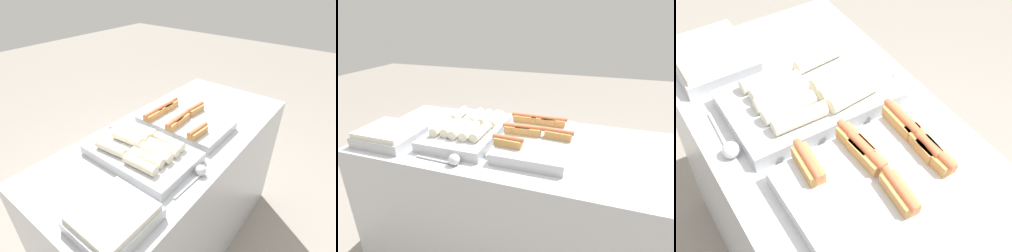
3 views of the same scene
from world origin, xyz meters
The scene contains 7 objects.
ground_plane centered at (0.00, 0.00, 0.00)m, with size 12.00×12.00×0.00m, color gray.
counter centered at (0.00, 0.00, 0.44)m, with size 1.56×0.71×0.88m.
tray_hotdogs centered at (0.09, 0.01, 0.92)m, with size 0.34×0.49×0.10m.
tray_wraps centered at (-0.26, 0.00, 0.92)m, with size 0.33×0.51×0.10m.
tray_side_front centered at (-0.60, -0.19, 0.92)m, with size 0.27×0.25×0.07m.
serving_spoon_near centered at (-0.20, -0.29, 0.90)m, with size 0.21×0.05×0.05m.
serving_spoon_far centered at (-0.20, 0.29, 0.90)m, with size 0.22×0.05×0.05m.
Camera 1 is at (-0.97, -0.71, 1.67)m, focal length 28.00 mm.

